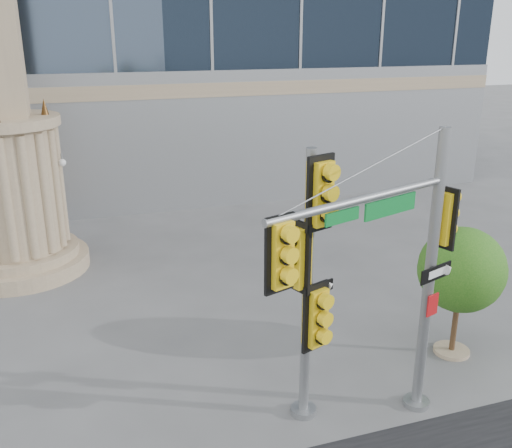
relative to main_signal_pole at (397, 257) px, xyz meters
name	(u,v)px	position (x,y,z in m)	size (l,w,h in m)	color
ground	(286,386)	(-1.39, 1.85, -3.69)	(120.00, 120.00, 0.00)	#545456
main_signal_pole	(397,257)	(0.00, 0.00, 0.00)	(4.45, 1.87, 5.95)	slate
secondary_signal_pole	(310,271)	(-1.40, 0.71, -0.38)	(1.06, 0.76, 5.63)	slate
street_tree	(462,273)	(3.08, 1.90, -1.54)	(2.10, 2.05, 3.27)	gray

